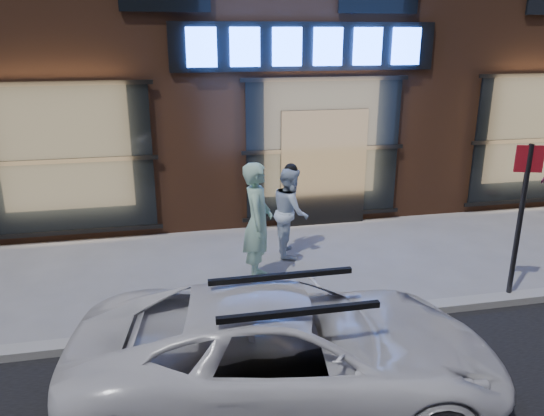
% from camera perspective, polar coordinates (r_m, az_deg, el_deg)
% --- Properties ---
extents(ground, '(90.00, 90.00, 0.00)m').
position_cam_1_polar(ground, '(7.97, 13.71, -11.07)').
color(ground, slate).
rests_on(ground, ground).
extents(curb, '(60.00, 0.25, 0.12)m').
position_cam_1_polar(curb, '(7.94, 13.74, -10.69)').
color(curb, gray).
rests_on(curb, ground).
extents(man_bowtie, '(0.63, 0.81, 1.96)m').
position_cam_1_polar(man_bowtie, '(8.42, -1.56, -1.58)').
color(man_bowtie, '#9ED0BA').
rests_on(man_bowtie, ground).
extents(man_cap, '(0.70, 0.85, 1.62)m').
position_cam_1_polar(man_cap, '(9.48, 2.00, -0.36)').
color(man_cap, white).
rests_on(man_cap, ground).
extents(white_suv, '(4.81, 2.72, 1.27)m').
position_cam_1_polar(white_suv, '(5.82, 1.87, -15.09)').
color(white_suv, silver).
rests_on(white_suv, ground).
extents(sign_post, '(0.37, 0.14, 2.39)m').
position_cam_1_polar(sign_post, '(8.39, 25.26, -0.09)').
color(sign_post, '#262628').
rests_on(sign_post, ground).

